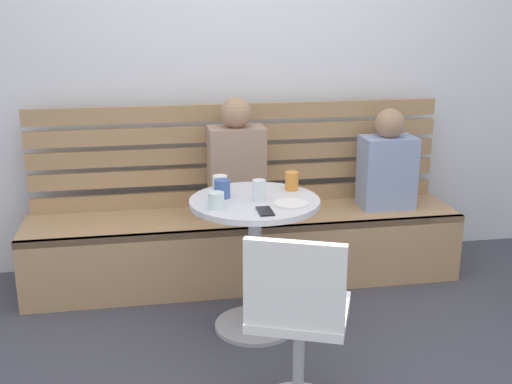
{
  "coord_description": "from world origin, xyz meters",
  "views": [
    {
      "loc": [
        -0.59,
        -2.55,
        1.72
      ],
      "look_at": [
        -0.02,
        0.66,
        0.75
      ],
      "focal_mm": 44.92,
      "sensor_mm": 36.0,
      "label": 1
    }
  ],
  "objects": [
    {
      "name": "cup_ceramic_white",
      "position": [
        -0.2,
        0.8,
        0.78
      ],
      "size": [
        0.08,
        0.08,
        0.07
      ],
      "primitive_type": "cylinder",
      "color": "white",
      "rests_on": "cafe_table"
    },
    {
      "name": "person_adult",
      "position": [
        -0.05,
        1.23,
        0.77
      ],
      "size": [
        0.34,
        0.22,
        0.74
      ],
      "color": "#9E7F6B",
      "rests_on": "booth_bench"
    },
    {
      "name": "phone_on_table",
      "position": [
        -0.03,
        0.35,
        0.74
      ],
      "size": [
        0.07,
        0.14,
        0.01
      ],
      "primitive_type": "cube",
      "rotation": [
        0.0,
        0.0,
        0.01
      ],
      "color": "black",
      "rests_on": "cafe_table"
    },
    {
      "name": "cup_mug_blue",
      "position": [
        -0.21,
        0.63,
        0.79
      ],
      "size": [
        0.08,
        0.08,
        0.09
      ],
      "primitive_type": "cylinder",
      "color": "#3D5B9E",
      "rests_on": "cafe_table"
    },
    {
      "name": "cup_tumbler_orange",
      "position": [
        0.18,
        0.7,
        0.79
      ],
      "size": [
        0.07,
        0.07,
        0.1
      ],
      "primitive_type": "cylinder",
      "color": "orange",
      "rests_on": "cafe_table"
    },
    {
      "name": "cup_glass_short",
      "position": [
        -0.26,
        0.45,
        0.78
      ],
      "size": [
        0.08,
        0.08,
        0.08
      ],
      "primitive_type": "cylinder",
      "color": "silver",
      "rests_on": "cafe_table"
    },
    {
      "name": "cup_water_clear",
      "position": [
        -0.03,
        0.54,
        0.8
      ],
      "size": [
        0.07,
        0.07,
        0.11
      ],
      "primitive_type": "cylinder",
      "color": "white",
      "rests_on": "cafe_table"
    },
    {
      "name": "person_child_left",
      "position": [
        0.93,
        1.21,
        0.72
      ],
      "size": [
        0.34,
        0.22,
        0.64
      ],
      "color": "#8C9EC6",
      "rests_on": "booth_bench"
    },
    {
      "name": "plate_small",
      "position": [
        0.12,
        0.44,
        0.75
      ],
      "size": [
        0.17,
        0.17,
        0.01
      ],
      "primitive_type": "cylinder",
      "color": "white",
      "rests_on": "cafe_table"
    },
    {
      "name": "cafe_table",
      "position": [
        -0.05,
        0.56,
        0.52
      ],
      "size": [
        0.68,
        0.68,
        0.74
      ],
      "color": "#ADADB2",
      "rests_on": "ground"
    },
    {
      "name": "ground",
      "position": [
        0.0,
        0.0,
        0.0
      ],
      "size": [
        8.0,
        8.0,
        0.0
      ],
      "primitive_type": "plane",
      "color": "#42424C"
    },
    {
      "name": "booth_bench",
      "position": [
        0.0,
        1.2,
        0.22
      ],
      "size": [
        2.7,
        0.52,
        0.44
      ],
      "color": "tan",
      "rests_on": "ground"
    },
    {
      "name": "back_wall",
      "position": [
        0.0,
        1.64,
        1.45
      ],
      "size": [
        5.2,
        0.1,
        2.9
      ],
      "primitive_type": "cube",
      "color": "silver",
      "rests_on": "ground"
    },
    {
      "name": "booth_backrest",
      "position": [
        0.0,
        1.44,
        0.78
      ],
      "size": [
        2.65,
        0.04,
        0.66
      ],
      "color": "#A68157",
      "rests_on": "booth_bench"
    },
    {
      "name": "white_chair",
      "position": [
        -0.01,
        -0.24,
        0.46
      ],
      "size": [
        0.52,
        0.52,
        0.85
      ],
      "color": "#ADADB2",
      "rests_on": "ground"
    }
  ]
}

